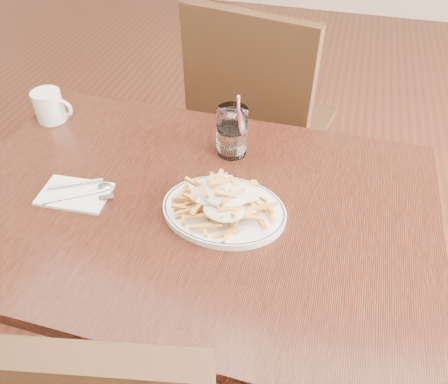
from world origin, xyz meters
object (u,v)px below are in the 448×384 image
(table, at_px, (192,223))
(fries_plate, at_px, (224,210))
(water_glass, at_px, (232,134))
(coffee_mug, at_px, (50,106))
(chair_far, at_px, (257,118))
(loaded_fries, at_px, (224,196))

(table, bearing_deg, fries_plate, -10.24)
(water_glass, relative_size, coffee_mug, 1.54)
(fries_plate, relative_size, water_glass, 1.95)
(chair_far, bearing_deg, coffee_mug, -141.15)
(chair_far, xyz_separation_m, loaded_fries, (0.06, -0.70, 0.23))
(loaded_fries, bearing_deg, water_glass, 100.33)
(chair_far, height_order, water_glass, chair_far)
(fries_plate, distance_m, loaded_fries, 0.05)
(loaded_fries, xyz_separation_m, water_glass, (-0.04, 0.24, 0.00))
(fries_plate, relative_size, coffee_mug, 3.00)
(chair_far, bearing_deg, fries_plate, -84.92)
(fries_plate, xyz_separation_m, water_glass, (-0.04, 0.24, 0.05))
(chair_far, distance_m, coffee_mug, 0.75)
(table, bearing_deg, water_glass, 77.89)
(chair_far, bearing_deg, table, -92.50)
(water_glass, distance_m, coffee_mug, 0.58)
(table, height_order, chair_far, chair_far)
(table, xyz_separation_m, loaded_fries, (0.09, -0.02, 0.13))
(table, height_order, fries_plate, fries_plate)
(fries_plate, height_order, water_glass, water_glass)
(fries_plate, xyz_separation_m, loaded_fries, (0.00, 0.00, 0.05))
(table, xyz_separation_m, fries_plate, (0.09, -0.02, 0.09))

